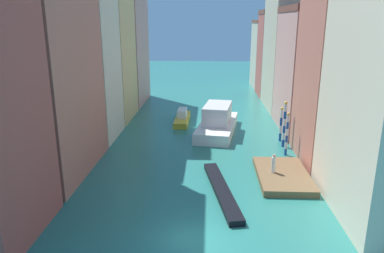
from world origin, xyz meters
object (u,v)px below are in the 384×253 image
waterfront_dock (283,175)px  mooring_pole_1 (284,124)px  mooring_pole_2 (281,124)px  gondola_black (221,190)px  person_on_dock (274,164)px  vaporetto_white (217,122)px  mooring_pole_0 (287,134)px  motorboat_0 (182,118)px

waterfront_dock → mooring_pole_1: (1.59, 8.11, 2.20)m
mooring_pole_2 → gondola_black: size_ratio=0.38×
person_on_dock → vaporetto_white: 13.63m
mooring_pole_2 → vaporetto_white: (-6.83, 2.91, -0.68)m
mooring_pole_1 → mooring_pole_2: (0.03, 1.89, -0.53)m
mooring_pole_1 → vaporetto_white: size_ratio=0.44×
waterfront_dock → person_on_dock: bearing=179.0°
mooring_pole_0 → motorboat_0: mooring_pole_0 is taller
waterfront_dock → person_on_dock: size_ratio=4.48×
mooring_pole_0 → gondola_black: size_ratio=0.43×
motorboat_0 → mooring_pole_2: bearing=-32.3°
waterfront_dock → mooring_pole_2: mooring_pole_2 is taller
vaporetto_white → motorboat_0: 6.15m
waterfront_dock → mooring_pole_2: 10.27m
person_on_dock → motorboat_0: size_ratio=0.23×
mooring_pole_2 → vaporetto_white: 7.45m
vaporetto_white → gondola_black: 15.85m
gondola_black → mooring_pole_0: bearing=52.5°
waterfront_dock → mooring_pole_2: (1.62, 10.00, 1.67)m
person_on_dock → vaporetto_white: (-4.40, 12.90, -0.01)m
mooring_pole_1 → gondola_black: 13.13m
waterfront_dock → vaporetto_white: (-5.21, 12.91, 1.00)m
person_on_dock → motorboat_0: 19.27m
mooring_pole_1 → motorboat_0: (-11.23, 9.00, -1.89)m
waterfront_dock → vaporetto_white: 13.96m
mooring_pole_2 → gondola_black: (-6.80, -12.91, -1.71)m
person_on_dock → mooring_pole_2: mooring_pole_2 is taller
mooring_pole_0 → vaporetto_white: 9.87m
mooring_pole_0 → motorboat_0: 16.01m
mooring_pole_0 → gondola_black: bearing=-127.5°
mooring_pole_0 → mooring_pole_1: size_ratio=0.88×
waterfront_dock → vaporetto_white: vaporetto_white is taller
mooring_pole_0 → mooring_pole_2: size_ratio=1.13×
person_on_dock → mooring_pole_1: bearing=73.5°
mooring_pole_0 → gondola_black: (-6.53, -8.49, -1.95)m
vaporetto_white → motorboat_0: vaporetto_white is taller
mooring_pole_0 → mooring_pole_2: (0.27, 4.42, -0.24)m
mooring_pole_1 → vaporetto_white: (-6.79, 4.80, -1.20)m
person_on_dock → mooring_pole_2: 10.30m
waterfront_dock → vaporetto_white: bearing=112.0°
mooring_pole_0 → vaporetto_white: (-6.55, 7.33, -0.91)m
mooring_pole_0 → motorboat_0: size_ratio=0.63×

